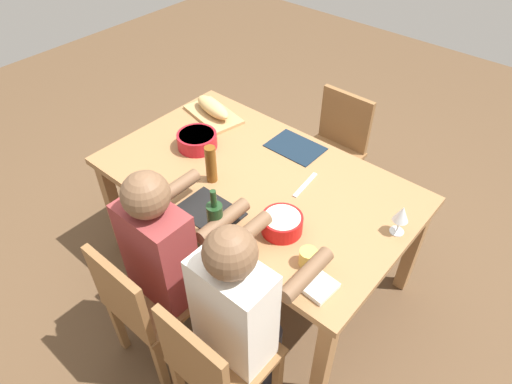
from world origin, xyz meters
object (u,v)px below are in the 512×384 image
dining_table (256,188)px  bread_loaf (213,107)px  diner_far_left (240,308)px  cup_far_left (308,257)px  wine_glass (402,215)px  chair_far_left (213,363)px  serving_bowl_pasta (282,223)px  chair_far_center (143,302)px  serving_bowl_salad (197,139)px  wine_bottle (215,220)px  chair_near_center (335,146)px  beer_bottle (211,164)px  cutting_board (213,115)px  diner_far_center (166,252)px  napkin_stack (318,286)px

dining_table → bread_loaf: bearing=-25.2°
diner_far_left → cup_far_left: diner_far_left is taller
dining_table → wine_glass: bearing=-170.4°
chair_far_left → serving_bowl_pasta: (0.12, -0.62, 0.31)m
chair_far_center → serving_bowl_salad: bearing=-61.5°
dining_table → cup_far_left: bearing=151.7°
serving_bowl_pasta → wine_bottle: (0.22, 0.23, 0.06)m
chair_near_center → serving_bowl_salad: (0.45, 0.86, 0.31)m
diner_far_left → beer_bottle: 0.82m
cutting_board → diner_far_left: bearing=139.1°
diner_far_left → diner_far_center: bearing=0.0°
bread_loaf → wine_bottle: (-0.76, 0.75, 0.04)m
diner_far_left → serving_bowl_pasta: diner_far_left is taller
dining_table → diner_far_center: size_ratio=1.45×
beer_bottle → wine_glass: 1.00m
diner_far_center → diner_far_left: (-0.48, 0.00, 0.00)m
chair_near_center → bread_loaf: size_ratio=2.66×
diner_far_center → chair_near_center: diner_far_center is taller
cutting_board → cup_far_left: 1.33m
chair_far_center → serving_bowl_pasta: (-0.36, -0.62, 0.31)m
diner_far_center → chair_near_center: size_ratio=1.41×
wine_bottle → chair_near_center: bearing=-83.8°
bread_loaf → napkin_stack: (-1.30, 0.68, -0.05)m
diner_far_left → cutting_board: 1.45m
beer_bottle → cup_far_left: size_ratio=2.68×
beer_bottle → diner_far_left: bearing=143.0°
cup_far_left → bread_loaf: bearing=-26.7°
chair_far_left → wine_glass: bearing=-107.5°
beer_bottle → bread_loaf: bearing=-45.9°
chair_near_center → cutting_board: size_ratio=2.12×
wine_glass → napkin_stack: 0.54m
serving_bowl_pasta → beer_bottle: size_ratio=0.92×
napkin_stack → dining_table: bearing=-29.5°
dining_table → chair_far_left: chair_far_left is taller
beer_bottle → napkin_stack: beer_bottle is taller
wine_glass → dining_table: bearing=9.6°
chair_near_center → diner_far_center: bearing=90.0°
serving_bowl_pasta → napkin_stack: 0.37m
dining_table → cup_far_left: cup_far_left is taller
wine_bottle → chair_far_left: bearing=131.0°
chair_far_left → napkin_stack: bearing=-114.1°
diner_far_left → bread_loaf: diner_far_left is taller
chair_far_left → beer_bottle: size_ratio=3.86×
chair_far_center → chair_far_left: bearing=180.0°
serving_bowl_pasta → serving_bowl_salad: 0.84m
serving_bowl_salad → bread_loaf: (0.17, -0.30, 0.01)m
serving_bowl_pasta → wine_glass: (-0.43, -0.36, 0.06)m
chair_near_center → wine_glass: bearing=137.9°
chair_far_center → diner_far_left: size_ratio=0.71×
chair_far_left → beer_bottle: beer_bottle is taller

